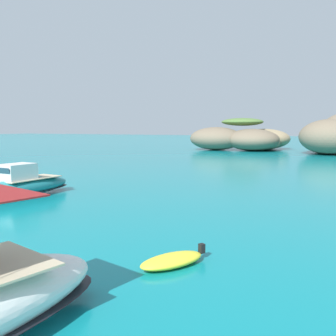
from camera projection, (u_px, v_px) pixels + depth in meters
name	position (u px, v px, depth m)	size (l,w,h in m)	color
islet_small	(246.00, 138.00, 80.01)	(22.46, 21.02, 6.92)	#9E8966
motorboat_teal	(22.00, 186.00, 26.47)	(3.24, 8.43, 2.43)	#19727A
dinghy_tender	(172.00, 260.00, 13.34)	(2.27, 2.80, 0.58)	yellow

